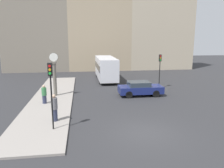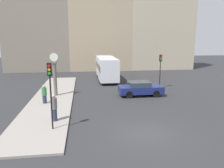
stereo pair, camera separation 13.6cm
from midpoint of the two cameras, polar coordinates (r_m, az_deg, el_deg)
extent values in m
plane|color=#2D2D30|center=(13.58, 8.49, -12.49)|extent=(120.00, 120.00, 0.00)
cube|color=gray|center=(21.56, -15.40, -3.48)|extent=(3.74, 21.61, 0.13)
cube|color=gray|center=(41.24, -19.27, 13.01)|extent=(11.05, 5.00, 13.99)
cube|color=tan|center=(40.74, -3.48, 15.60)|extent=(10.93, 5.00, 16.78)
cube|color=#B7A88E|center=(43.14, 12.18, 14.66)|extent=(11.67, 5.00, 16.04)
cube|color=navy|center=(21.87, 7.25, -1.40)|extent=(4.31, 1.84, 0.69)
cube|color=#2D3842|center=(21.71, 6.85, 0.04)|extent=(2.07, 1.66, 0.45)
cylinder|color=black|center=(23.07, 9.91, -1.54)|extent=(0.69, 0.22, 0.69)
cylinder|color=black|center=(21.58, 11.23, -2.50)|extent=(0.69, 0.22, 0.69)
cylinder|color=black|center=(22.40, 3.38, -1.78)|extent=(0.69, 0.22, 0.69)
cylinder|color=black|center=(20.86, 4.26, -2.80)|extent=(0.69, 0.22, 0.69)
cube|color=silver|center=(29.92, -1.74, 4.32)|extent=(2.32, 8.26, 2.75)
cube|color=#1E232D|center=(29.89, -1.74, 4.68)|extent=(2.35, 8.10, 0.81)
cylinder|color=black|center=(32.74, -0.45, 2.68)|extent=(0.28, 0.90, 0.90)
cylinder|color=black|center=(32.53, -4.02, 2.60)|extent=(0.28, 0.90, 0.90)
cylinder|color=black|center=(27.74, 0.96, 1.06)|extent=(0.28, 0.90, 0.90)
cylinder|color=black|center=(27.50, -3.25, 0.95)|extent=(0.28, 0.90, 0.90)
cylinder|color=black|center=(13.58, -15.69, -4.81)|extent=(0.09, 0.09, 3.29)
cube|color=black|center=(13.17, -16.17, 3.68)|extent=(0.26, 0.20, 0.76)
cylinder|color=red|center=(13.03, -16.30, 4.52)|extent=(0.15, 0.04, 0.15)
cylinder|color=orange|center=(13.06, -16.25, 3.61)|extent=(0.15, 0.04, 0.15)
cylinder|color=green|center=(13.08, -16.19, 2.71)|extent=(0.15, 0.04, 0.15)
cylinder|color=black|center=(25.34, 12.14, 2.32)|extent=(0.09, 0.09, 3.09)
cube|color=black|center=(25.12, 12.33, 6.66)|extent=(0.26, 0.20, 0.76)
cylinder|color=red|center=(24.99, 12.44, 7.12)|extent=(0.15, 0.04, 0.15)
cylinder|color=orange|center=(25.00, 12.42, 6.64)|extent=(0.15, 0.04, 0.15)
cylinder|color=green|center=(25.02, 12.40, 6.16)|extent=(0.15, 0.04, 0.15)
cylinder|color=#666056|center=(21.80, -14.89, 1.10)|extent=(0.34, 0.34, 3.13)
cube|color=#666056|center=(21.57, -15.12, 5.45)|extent=(0.44, 0.44, 0.20)
cylinder|color=#666056|center=(21.53, -15.19, 6.77)|extent=(0.86, 0.04, 0.86)
cylinder|color=white|center=(21.53, -15.19, 6.77)|extent=(0.80, 0.06, 0.80)
cylinder|color=#2D334C|center=(15.27, -14.95, -7.82)|extent=(0.36, 0.36, 0.82)
cylinder|color=slate|center=(15.03, -15.11, -4.96)|extent=(0.42, 0.42, 0.77)
sphere|color=tan|center=(14.89, -15.21, -3.10)|extent=(0.24, 0.24, 0.24)
cylinder|color=#2D334C|center=(19.59, -17.41, -3.84)|extent=(0.35, 0.35, 0.71)
cylinder|color=#387A47|center=(19.42, -17.53, -1.89)|extent=(0.41, 0.41, 0.66)
sphere|color=tan|center=(19.33, -17.61, -0.60)|extent=(0.23, 0.23, 0.23)
camera|label=1|loc=(0.07, -90.21, -0.04)|focal=35.00mm
camera|label=2|loc=(0.07, 89.79, 0.04)|focal=35.00mm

